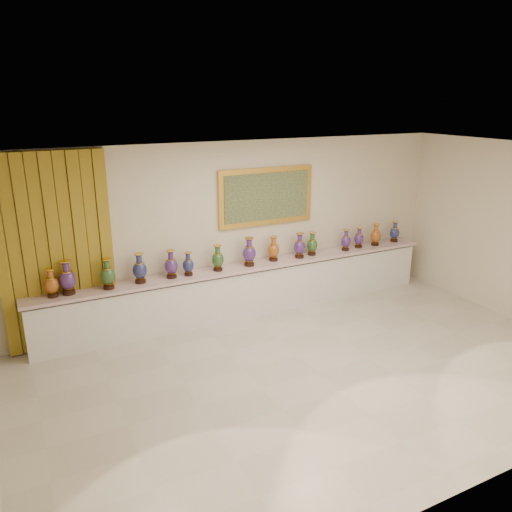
{
  "coord_description": "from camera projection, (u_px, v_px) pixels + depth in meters",
  "views": [
    {
      "loc": [
        -3.54,
        -5.11,
        3.68
      ],
      "look_at": [
        -0.12,
        1.7,
        1.24
      ],
      "focal_mm": 35.0,
      "sensor_mm": 36.0,
      "label": 1
    }
  ],
  "objects": [
    {
      "name": "vase_0",
      "position": [
        52.0,
        284.0,
        7.21
      ],
      "size": [
        0.24,
        0.24,
        0.43
      ],
      "rotation": [
        0.0,
        0.0,
        0.24
      ],
      "color": "black",
      "rests_on": "counter"
    },
    {
      "name": "vase_5",
      "position": [
        188.0,
        265.0,
        8.09
      ],
      "size": [
        0.22,
        0.22,
        0.39
      ],
      "rotation": [
        0.0,
        0.0,
        -0.25
      ],
      "color": "black",
      "rests_on": "counter"
    },
    {
      "name": "vase_14",
      "position": [
        395.0,
        233.0,
        10.0
      ],
      "size": [
        0.24,
        0.24,
        0.41
      ],
      "rotation": [
        0.0,
        0.0,
        -0.27
      ],
      "color": "black",
      "rests_on": "counter"
    },
    {
      "name": "vase_12",
      "position": [
        359.0,
        239.0,
        9.6
      ],
      "size": [
        0.22,
        0.22,
        0.4
      ],
      "rotation": [
        0.0,
        0.0,
        0.19
      ],
      "color": "black",
      "rests_on": "counter"
    },
    {
      "name": "room",
      "position": [
        95.0,
        242.0,
        7.52
      ],
      "size": [
        8.0,
        8.0,
        8.0
      ],
      "color": "beige",
      "rests_on": "ground"
    },
    {
      "name": "ground",
      "position": [
        318.0,
        372.0,
        6.98
      ],
      "size": [
        8.0,
        8.0,
        0.0
      ],
      "primitive_type": "plane",
      "color": "beige",
      "rests_on": "ground"
    },
    {
      "name": "vase_11",
      "position": [
        346.0,
        241.0,
        9.43
      ],
      "size": [
        0.23,
        0.23,
        0.4
      ],
      "rotation": [
        0.0,
        0.0,
        0.26
      ],
      "color": "black",
      "rests_on": "counter"
    },
    {
      "name": "counter",
      "position": [
        247.0,
        290.0,
        8.78
      ],
      "size": [
        7.28,
        0.48,
        0.9
      ],
      "color": "white",
      "rests_on": "ground"
    },
    {
      "name": "vase_13",
      "position": [
        376.0,
        236.0,
        9.74
      ],
      "size": [
        0.26,
        0.26,
        0.44
      ],
      "rotation": [
        0.0,
        0.0,
        -0.41
      ],
      "color": "black",
      "rests_on": "counter"
    },
    {
      "name": "vase_2",
      "position": [
        108.0,
        275.0,
        7.52
      ],
      "size": [
        0.23,
        0.23,
        0.48
      ],
      "rotation": [
        0.0,
        0.0,
        0.05
      ],
      "color": "black",
      "rests_on": "counter"
    },
    {
      "name": "vase_4",
      "position": [
        171.0,
        265.0,
        7.98
      ],
      "size": [
        0.27,
        0.27,
        0.46
      ],
      "rotation": [
        0.0,
        0.0,
        -0.31
      ],
      "color": "black",
      "rests_on": "counter"
    },
    {
      "name": "vase_6",
      "position": [
        218.0,
        259.0,
        8.31
      ],
      "size": [
        0.26,
        0.26,
        0.44
      ],
      "rotation": [
        0.0,
        0.0,
        0.3
      ],
      "color": "black",
      "rests_on": "counter"
    },
    {
      "name": "vase_3",
      "position": [
        140.0,
        270.0,
        7.76
      ],
      "size": [
        0.26,
        0.26,
        0.48
      ],
      "rotation": [
        0.0,
        0.0,
        -0.17
      ],
      "color": "black",
      "rests_on": "counter"
    },
    {
      "name": "vase_1",
      "position": [
        68.0,
        279.0,
        7.31
      ],
      "size": [
        0.32,
        0.32,
        0.52
      ],
      "rotation": [
        0.0,
        0.0,
        0.43
      ],
      "color": "black",
      "rests_on": "counter"
    },
    {
      "name": "vase_10",
      "position": [
        312.0,
        245.0,
        9.14
      ],
      "size": [
        0.25,
        0.25,
        0.43
      ],
      "rotation": [
        0.0,
        0.0,
        0.29
      ],
      "color": "black",
      "rests_on": "counter"
    },
    {
      "name": "vase_9",
      "position": [
        300.0,
        247.0,
        8.98
      ],
      "size": [
        0.27,
        0.27,
        0.46
      ],
      "rotation": [
        0.0,
        0.0,
        -0.33
      ],
      "color": "black",
      "rests_on": "counter"
    },
    {
      "name": "vase_7",
      "position": [
        249.0,
        253.0,
        8.55
      ],
      "size": [
        0.3,
        0.3,
        0.5
      ],
      "rotation": [
        0.0,
        0.0,
        0.37
      ],
      "color": "black",
      "rests_on": "counter"
    },
    {
      "name": "vase_8",
      "position": [
        273.0,
        250.0,
        8.82
      ],
      "size": [
        0.25,
        0.25,
        0.44
      ],
      "rotation": [
        0.0,
        0.0,
        0.23
      ],
      "color": "black",
      "rests_on": "counter"
    }
  ]
}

